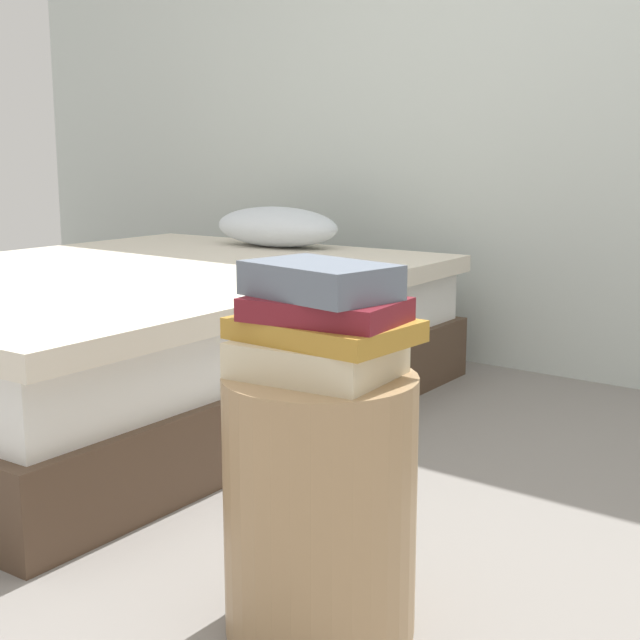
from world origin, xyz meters
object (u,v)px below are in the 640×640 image
Objects in this scene: bed at (134,335)px; book_slate at (320,280)px; book_ochre at (324,329)px; book_maroon at (323,310)px; side_table at (320,505)px; book_cream at (317,358)px.

book_slate reaches higher than bed.
book_maroon is at bearing -53.72° from book_ochre.
side_table is at bearing 148.52° from book_maroon.
book_ochre is (0.01, 0.01, 0.05)m from book_cream.
book_cream is 0.13m from book_slate.
book_maroon is at bearing -31.79° from bed.
side_table is 1.84× the size of book_maroon.
book_ochre is 1.15× the size of book_maroon.
side_table is 1.84× the size of book_cream.
book_slate is at bearing -10.23° from book_cream.
side_table is at bearing -52.07° from book_slate.
book_maroon is (0.01, -0.02, 0.04)m from book_ochre.
book_slate is at bearing -31.80° from bed.
side_table is 0.40m from book_slate.
side_table is 0.31m from book_ochre.
book_slate is (1.38, -0.73, 0.40)m from bed.
book_maroon reaches higher than side_table.
book_cream is 0.05m from book_ochre.
book_ochre is at bearing 45.79° from book_cream.
book_maroon is (0.02, -0.01, 0.09)m from book_cream.
bed is 1.61m from book_maroon.
bed is at bearing 144.25° from book_cream.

